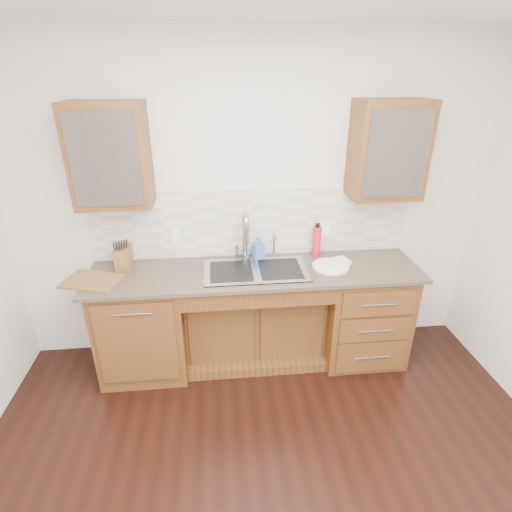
{
  "coord_description": "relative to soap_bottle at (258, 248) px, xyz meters",
  "views": [
    {
      "loc": [
        -0.29,
        -1.45,
        2.4
      ],
      "look_at": [
        0.0,
        1.4,
        1.05
      ],
      "focal_mm": 28.0,
      "sensor_mm": 36.0,
      "label": 1
    }
  ],
  "objects": [
    {
      "name": "wall_back",
      "position": [
        -0.04,
        0.16,
        0.34
      ],
      "size": [
        4.0,
        0.1,
        2.7
      ],
      "primitive_type": "cube",
      "color": "silver",
      "rests_on": "ground"
    },
    {
      "name": "base_cabinet_left",
      "position": [
        -0.99,
        -0.2,
        -0.57
      ],
      "size": [
        0.7,
        0.62,
        0.88
      ],
      "primitive_type": "cube",
      "color": "#593014",
      "rests_on": "ground"
    },
    {
      "name": "base_cabinet_center",
      "position": [
        -0.04,
        -0.11,
        -0.66
      ],
      "size": [
        1.2,
        0.44,
        0.7
      ],
      "primitive_type": "cube",
      "color": "#593014",
      "rests_on": "ground"
    },
    {
      "name": "base_cabinet_right",
      "position": [
        0.91,
        -0.2,
        -0.57
      ],
      "size": [
        0.7,
        0.62,
        0.88
      ],
      "primitive_type": "cube",
      "color": "#593014",
      "rests_on": "ground"
    },
    {
      "name": "countertop",
      "position": [
        -0.04,
        -0.22,
        -0.11
      ],
      "size": [
        2.7,
        0.65,
        0.03
      ],
      "primitive_type": "cube",
      "color": "#84705B",
      "rests_on": "base_cabinet_left"
    },
    {
      "name": "backsplash",
      "position": [
        -0.04,
        0.1,
        0.2
      ],
      "size": [
        2.7,
        0.02,
        0.59
      ],
      "primitive_type": "cube",
      "color": "beige",
      "rests_on": "wall_back"
    },
    {
      "name": "sink",
      "position": [
        -0.04,
        -0.23,
        -0.18
      ],
      "size": [
        0.84,
        0.46,
        0.19
      ],
      "primitive_type": "cube",
      "color": "#9E9EA5",
      "rests_on": "countertop"
    },
    {
      "name": "faucet",
      "position": [
        -0.11,
        -0.0,
        0.1
      ],
      "size": [
        0.04,
        0.04,
        0.4
      ],
      "primitive_type": "cylinder",
      "color": "#999993",
      "rests_on": "countertop"
    },
    {
      "name": "filter_tap",
      "position": [
        0.14,
        0.01,
        0.02
      ],
      "size": [
        0.02,
        0.02,
        0.24
      ],
      "primitive_type": "cylinder",
      "color": "#999993",
      "rests_on": "countertop"
    },
    {
      "name": "upper_cabinet_left",
      "position": [
        -1.09,
        -0.06,
        0.82
      ],
      "size": [
        0.55,
        0.34,
        0.75
      ],
      "primitive_type": "cube",
      "color": "#593014",
      "rests_on": "wall_back"
    },
    {
      "name": "upper_cabinet_right",
      "position": [
        1.01,
        -0.06,
        0.82
      ],
      "size": [
        0.55,
        0.34,
        0.75
      ],
      "primitive_type": "cube",
      "color": "#593014",
      "rests_on": "wall_back"
    },
    {
      "name": "outlet_left",
      "position": [
        -0.69,
        0.09,
        0.11
      ],
      "size": [
        0.08,
        0.01,
        0.12
      ],
      "primitive_type": "cube",
      "color": "white",
      "rests_on": "backsplash"
    },
    {
      "name": "outlet_right",
      "position": [
        0.61,
        0.09,
        0.11
      ],
      "size": [
        0.08,
        0.01,
        0.12
      ],
      "primitive_type": "cube",
      "color": "white",
      "rests_on": "backsplash"
    },
    {
      "name": "soap_bottle",
      "position": [
        0.0,
        0.0,
        0.0
      ],
      "size": [
        0.11,
        0.12,
        0.2
      ],
      "primitive_type": "imported",
      "rotation": [
        0.0,
        0.0,
        0.35
      ],
      "color": "#4065D9",
      "rests_on": "countertop"
    },
    {
      "name": "water_bottle",
      "position": [
        0.51,
        0.01,
        0.04
      ],
      "size": [
        0.1,
        0.1,
        0.27
      ],
      "primitive_type": "cylinder",
      "rotation": [
        0.0,
        0.0,
        0.43
      ],
      "color": "red",
      "rests_on": "countertop"
    },
    {
      "name": "plate",
      "position": [
        0.58,
        -0.22,
        -0.09
      ],
      "size": [
        0.38,
        0.38,
        0.02
      ],
      "primitive_type": "cylinder",
      "rotation": [
        0.0,
        0.0,
        0.29
      ],
      "color": "white",
      "rests_on": "countertop"
    },
    {
      "name": "dish_towel",
      "position": [
        0.65,
        -0.19,
        -0.07
      ],
      "size": [
        0.22,
        0.19,
        0.03
      ],
      "primitive_type": "cube",
      "rotation": [
        0.0,
        0.0,
        0.32
      ],
      "color": "beige",
      "rests_on": "plate"
    },
    {
      "name": "knife_block",
      "position": [
        -1.11,
        -0.08,
        -0.0
      ],
      "size": [
        0.12,
        0.18,
        0.19
      ],
      "primitive_type": "cube",
      "rotation": [
        0.0,
        0.0,
        -0.09
      ],
      "color": "brown",
      "rests_on": "countertop"
    },
    {
      "name": "cutting_board",
      "position": [
        -1.32,
        -0.28,
        -0.09
      ],
      "size": [
        0.48,
        0.4,
        0.02
      ],
      "primitive_type": "cube",
      "rotation": [
        0.0,
        0.0,
        -0.29
      ],
      "color": "#945626",
      "rests_on": "countertop"
    },
    {
      "name": "cup_left_a",
      "position": [
        -1.22,
        -0.06,
        0.76
      ],
      "size": [
        0.13,
        0.13,
        0.09
      ],
      "primitive_type": "imported",
      "rotation": [
        0.0,
        0.0,
        0.11
      ],
      "color": "silver",
      "rests_on": "upper_cabinet_left"
    },
    {
      "name": "cup_left_b",
      "position": [
        -0.99,
        -0.06,
        0.77
      ],
      "size": [
        0.14,
        0.14,
        0.1
      ],
      "primitive_type": "imported",
      "rotation": [
        0.0,
        0.0,
        -0.34
      ],
      "color": "white",
      "rests_on": "upper_cabinet_left"
    },
    {
      "name": "cup_right_a",
      "position": [
        0.94,
        -0.06,
        0.77
      ],
      "size": [
        0.13,
        0.13,
        0.1
      ],
      "primitive_type": "imported",
      "rotation": [
        0.0,
        0.0,
        0.07
      ],
      "color": "white",
      "rests_on": "upper_cabinet_right"
    },
    {
      "name": "cup_right_b",
      "position": [
        1.14,
        -0.06,
        0.76
      ],
      "size": [
        0.11,
        0.11,
        0.09
      ],
      "primitive_type": "imported",
      "rotation": [
        0.0,
        0.0,
        -0.23
      ],
      "color": "white",
      "rests_on": "upper_cabinet_right"
    }
  ]
}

